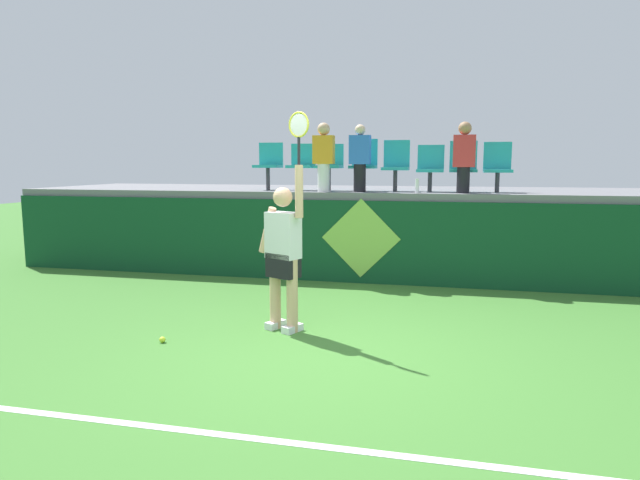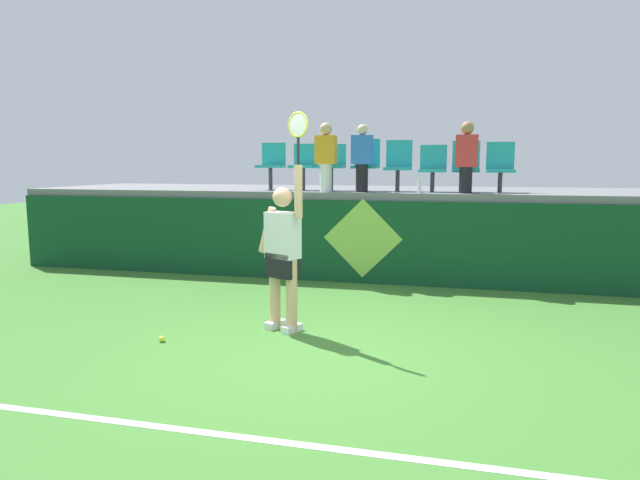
{
  "view_description": "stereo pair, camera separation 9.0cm",
  "coord_description": "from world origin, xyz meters",
  "px_view_note": "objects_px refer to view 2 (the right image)",
  "views": [
    {
      "loc": [
        1.19,
        -5.15,
        1.91
      ],
      "look_at": [
        -0.32,
        1.26,
        1.0
      ],
      "focal_mm": 30.99,
      "sensor_mm": 36.0,
      "label": 1
    },
    {
      "loc": [
        1.28,
        -5.13,
        1.91
      ],
      "look_at": [
        -0.32,
        1.26,
        1.0
      ],
      "focal_mm": 30.99,
      "sensor_mm": 36.0,
      "label": 2
    }
  ],
  "objects_px": {
    "stadium_chair_0": "(272,163)",
    "spectator_0": "(326,155)",
    "stadium_chair_4": "(398,163)",
    "spectator_1": "(466,156)",
    "spectator_2": "(362,157)",
    "water_bottle": "(419,186)",
    "stadium_chair_5": "(433,166)",
    "stadium_chair_3": "(366,162)",
    "tennis_player": "(283,251)",
    "tennis_ball": "(162,339)",
    "stadium_chair_1": "(304,163)",
    "stadium_chair_6": "(466,165)",
    "stadium_chair_7": "(500,165)",
    "stadium_chair_2": "(332,164)"
  },
  "relations": [
    {
      "from": "stadium_chair_0",
      "to": "spectator_0",
      "type": "relative_size",
      "value": 0.74
    },
    {
      "from": "stadium_chair_4",
      "to": "spectator_1",
      "type": "height_order",
      "value": "spectator_1"
    },
    {
      "from": "stadium_chair_0",
      "to": "spectator_2",
      "type": "distance_m",
      "value": 1.75
    },
    {
      "from": "water_bottle",
      "to": "stadium_chair_5",
      "type": "relative_size",
      "value": 0.3
    },
    {
      "from": "stadium_chair_3",
      "to": "stadium_chair_5",
      "type": "distance_m",
      "value": 1.12
    },
    {
      "from": "tennis_player",
      "to": "stadium_chair_0",
      "type": "bearing_deg",
      "value": 110.81
    },
    {
      "from": "tennis_ball",
      "to": "stadium_chair_1",
      "type": "distance_m",
      "value": 4.66
    },
    {
      "from": "stadium_chair_4",
      "to": "stadium_chair_6",
      "type": "distance_m",
      "value": 1.1
    },
    {
      "from": "tennis_player",
      "to": "stadium_chair_7",
      "type": "relative_size",
      "value": 3.03
    },
    {
      "from": "tennis_ball",
      "to": "stadium_chair_6",
      "type": "height_order",
      "value": "stadium_chair_6"
    },
    {
      "from": "tennis_player",
      "to": "stadium_chair_3",
      "type": "relative_size",
      "value": 2.8
    },
    {
      "from": "stadium_chair_0",
      "to": "spectator_2",
      "type": "xyz_separation_m",
      "value": [
        1.7,
        -0.41,
        0.09
      ]
    },
    {
      "from": "stadium_chair_2",
      "to": "stadium_chair_3",
      "type": "relative_size",
      "value": 0.91
    },
    {
      "from": "tennis_player",
      "to": "spectator_2",
      "type": "height_order",
      "value": "spectator_2"
    },
    {
      "from": "stadium_chair_1",
      "to": "spectator_2",
      "type": "distance_m",
      "value": 1.17
    },
    {
      "from": "stadium_chair_3",
      "to": "spectator_2",
      "type": "height_order",
      "value": "spectator_2"
    },
    {
      "from": "spectator_0",
      "to": "spectator_1",
      "type": "height_order",
      "value": "spectator_0"
    },
    {
      "from": "tennis_player",
      "to": "water_bottle",
      "type": "relative_size",
      "value": 10.78
    },
    {
      "from": "tennis_ball",
      "to": "spectator_1",
      "type": "xyz_separation_m",
      "value": [
        3.17,
        3.82,
        2.0
      ]
    },
    {
      "from": "stadium_chair_2",
      "to": "stadium_chair_4",
      "type": "height_order",
      "value": "stadium_chair_4"
    },
    {
      "from": "stadium_chair_0",
      "to": "stadium_chair_6",
      "type": "height_order",
      "value": "stadium_chair_6"
    },
    {
      "from": "stadium_chair_7",
      "to": "spectator_0",
      "type": "xyz_separation_m",
      "value": [
        -2.79,
        -0.48,
        0.16
      ]
    },
    {
      "from": "stadium_chair_1",
      "to": "spectator_0",
      "type": "height_order",
      "value": "spectator_0"
    },
    {
      "from": "stadium_chair_3",
      "to": "stadium_chair_2",
      "type": "bearing_deg",
      "value": -179.12
    },
    {
      "from": "water_bottle",
      "to": "spectator_2",
      "type": "distance_m",
      "value": 1.07
    },
    {
      "from": "stadium_chair_3",
      "to": "spectator_0",
      "type": "relative_size",
      "value": 0.78
    },
    {
      "from": "stadium_chair_1",
      "to": "spectator_1",
      "type": "distance_m",
      "value": 2.78
    },
    {
      "from": "stadium_chair_3",
      "to": "stadium_chair_4",
      "type": "bearing_deg",
      "value": 0.1
    },
    {
      "from": "tennis_player",
      "to": "spectator_2",
      "type": "xyz_separation_m",
      "value": [
        0.37,
        3.09,
        1.09
      ]
    },
    {
      "from": "stadium_chair_4",
      "to": "stadium_chair_7",
      "type": "distance_m",
      "value": 1.64
    },
    {
      "from": "stadium_chair_5",
      "to": "spectator_1",
      "type": "height_order",
      "value": "spectator_1"
    },
    {
      "from": "tennis_ball",
      "to": "water_bottle",
      "type": "relative_size",
      "value": 0.29
    },
    {
      "from": "water_bottle",
      "to": "stadium_chair_0",
      "type": "relative_size",
      "value": 0.27
    },
    {
      "from": "tennis_ball",
      "to": "stadium_chair_1",
      "type": "relative_size",
      "value": 0.08
    },
    {
      "from": "stadium_chair_3",
      "to": "spectator_0",
      "type": "distance_m",
      "value": 0.77
    },
    {
      "from": "tennis_ball",
      "to": "stadium_chair_2",
      "type": "height_order",
      "value": "stadium_chair_2"
    },
    {
      "from": "tennis_ball",
      "to": "tennis_player",
      "type": "bearing_deg",
      "value": 33.04
    },
    {
      "from": "stadium_chair_2",
      "to": "stadium_chair_3",
      "type": "height_order",
      "value": "stadium_chair_3"
    },
    {
      "from": "stadium_chair_5",
      "to": "stadium_chair_6",
      "type": "xyz_separation_m",
      "value": [
        0.53,
        0.01,
        0.02
      ]
    },
    {
      "from": "stadium_chair_4",
      "to": "spectator_0",
      "type": "height_order",
      "value": "spectator_0"
    },
    {
      "from": "stadium_chair_1",
      "to": "stadium_chair_2",
      "type": "distance_m",
      "value": 0.5
    },
    {
      "from": "spectator_0",
      "to": "spectator_1",
      "type": "relative_size",
      "value": 1.02
    },
    {
      "from": "stadium_chair_2",
      "to": "stadium_chair_6",
      "type": "bearing_deg",
      "value": 0.29
    },
    {
      "from": "stadium_chair_3",
      "to": "stadium_chair_7",
      "type": "xyz_separation_m",
      "value": [
        2.19,
        0.0,
        -0.06
      ]
    },
    {
      "from": "spectator_0",
      "to": "tennis_ball",
      "type": "bearing_deg",
      "value": -103.74
    },
    {
      "from": "stadium_chair_2",
      "to": "spectator_2",
      "type": "distance_m",
      "value": 0.73
    },
    {
      "from": "tennis_player",
      "to": "stadium_chair_6",
      "type": "height_order",
      "value": "tennis_player"
    },
    {
      "from": "stadium_chair_6",
      "to": "water_bottle",
      "type": "bearing_deg",
      "value": -139.3
    },
    {
      "from": "stadium_chair_7",
      "to": "spectator_1",
      "type": "height_order",
      "value": "spectator_1"
    },
    {
      "from": "stadium_chair_6",
      "to": "stadium_chair_4",
      "type": "bearing_deg",
      "value": -179.92
    }
  ]
}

